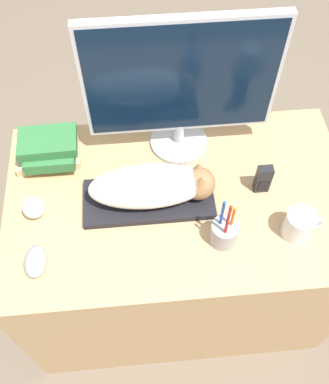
{
  "coord_description": "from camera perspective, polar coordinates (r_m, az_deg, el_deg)",
  "views": [
    {
      "loc": [
        -0.12,
        -0.45,
        2.0
      ],
      "look_at": [
        -0.05,
        0.34,
        0.8
      ],
      "focal_mm": 42.0,
      "sensor_mm": 36.0,
      "label": 1
    }
  ],
  "objects": [
    {
      "name": "phone",
      "position": [
        1.5,
        12.42,
        1.61
      ],
      "size": [
        0.05,
        0.03,
        0.11
      ],
      "color": "black",
      "rests_on": "desk"
    },
    {
      "name": "baseball",
      "position": [
        1.49,
        -16.28,
        -1.93
      ],
      "size": [
        0.07,
        0.07,
        0.07
      ],
      "color": "silver",
      "rests_on": "desk"
    },
    {
      "name": "cat",
      "position": [
        1.41,
        -1.07,
        0.83
      ],
      "size": [
        0.4,
        0.15,
        0.13
      ],
      "color": "white",
      "rests_on": "keyboard"
    },
    {
      "name": "book_stack",
      "position": [
        1.59,
        -14.47,
        5.24
      ],
      "size": [
        0.23,
        0.16,
        0.11
      ],
      "color": "#C6B284",
      "rests_on": "desk"
    },
    {
      "name": "keyboard",
      "position": [
        1.48,
        -1.99,
        -0.91
      ],
      "size": [
        0.43,
        0.18,
        0.02
      ],
      "color": "black",
      "rests_on": "desk"
    },
    {
      "name": "computer_mouse",
      "position": [
        1.42,
        -16.1,
        -8.44
      ],
      "size": [
        0.07,
        0.11,
        0.03
      ],
      "color": "gray",
      "rests_on": "desk"
    },
    {
      "name": "ground_plane",
      "position": [
        2.05,
        2.44,
        -20.62
      ],
      "size": [
        12.0,
        12.0,
        0.0
      ],
      "primitive_type": "plane",
      "color": "#6B5B4C"
    },
    {
      "name": "monitor",
      "position": [
        1.42,
        2.14,
        13.61
      ],
      "size": [
        0.61,
        0.2,
        0.52
      ],
      "color": "#B7B7BC",
      "rests_on": "desk"
    },
    {
      "name": "pen_cup",
      "position": [
        1.38,
        7.58,
        -5.12
      ],
      "size": [
        0.08,
        0.08,
        0.23
      ],
      "color": "#939399",
      "rests_on": "desk"
    },
    {
      "name": "desk",
      "position": [
        1.82,
        1.57,
        -7.05
      ],
      "size": [
        1.16,
        0.71,
        0.74
      ],
      "color": "tan",
      "rests_on": "ground_plane"
    },
    {
      "name": "coffee_mug",
      "position": [
        1.44,
        16.76,
        -3.98
      ],
      "size": [
        0.12,
        0.09,
        0.1
      ],
      "color": "silver",
      "rests_on": "desk"
    }
  ]
}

